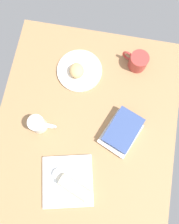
# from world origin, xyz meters

# --- Properties ---
(dining_table) EXTENTS (1.10, 0.90, 0.04)m
(dining_table) POSITION_xyz_m (0.00, 0.00, 0.02)
(dining_table) COLOR #9E754C
(dining_table) RESTS_ON ground
(round_plate) EXTENTS (0.24, 0.24, 0.01)m
(round_plate) POSITION_xyz_m (-0.30, -0.09, 0.05)
(round_plate) COLOR silver
(round_plate) RESTS_ON dining_table
(scone_pastry) EXTENTS (0.10, 0.10, 0.05)m
(scone_pastry) POSITION_xyz_m (-0.28, -0.10, 0.08)
(scone_pastry) COLOR tan
(scone_pastry) RESTS_ON round_plate
(square_plate) EXTENTS (0.28, 0.28, 0.02)m
(square_plate) POSITION_xyz_m (0.26, -0.04, 0.05)
(square_plate) COLOR white
(square_plate) RESTS_ON dining_table
(sauce_cup) EXTENTS (0.05, 0.05, 0.02)m
(sauce_cup) POSITION_xyz_m (0.24, -0.08, 0.07)
(sauce_cup) COLOR silver
(sauce_cup) RESTS_ON square_plate
(breakfast_wrap) EXTENTS (0.11, 0.16, 0.06)m
(breakfast_wrap) POSITION_xyz_m (0.28, 0.00, 0.09)
(breakfast_wrap) COLOR beige
(breakfast_wrap) RESTS_ON square_plate
(book_stack) EXTENTS (0.25, 0.22, 0.06)m
(book_stack) POSITION_xyz_m (-0.01, 0.18, 0.07)
(book_stack) COLOR silver
(book_stack) RESTS_ON dining_table
(coffee_mug) EXTENTS (0.08, 0.13, 0.10)m
(coffee_mug) POSITION_xyz_m (0.03, -0.22, 0.09)
(coffee_mug) COLOR white
(coffee_mug) RESTS_ON dining_table
(second_mug) EXTENTS (0.09, 0.14, 0.09)m
(second_mug) POSITION_xyz_m (-0.38, 0.20, 0.08)
(second_mug) COLOR #B23833
(second_mug) RESTS_ON dining_table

